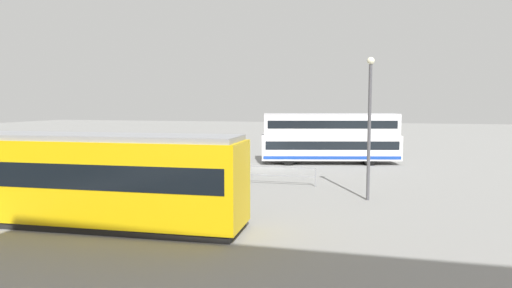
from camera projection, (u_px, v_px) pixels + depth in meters
The scene contains 8 objects.
ground_plane at pixel (265, 167), 32.75m from camera, with size 160.00×160.00×0.00m, color gray.
double_decker_bus at pixel (330, 138), 34.40m from camera, with size 10.85×4.85×3.90m.
tram_yellow at pixel (55, 177), 17.17m from camera, with size 15.02×3.09×3.51m.
pedestrian_near_railing at pixel (198, 161), 29.07m from camera, with size 0.45×0.45×1.59m.
pedestrian_crossing at pixel (207, 166), 26.38m from camera, with size 0.44×0.44×1.69m.
pedestrian_railing at pixel (236, 170), 25.98m from camera, with size 9.39×0.08×1.08m.
info_sign at pixel (176, 151), 27.80m from camera, with size 1.02×0.13×2.47m.
street_lamp at pixel (369, 117), 21.10m from camera, with size 0.36×0.36×6.84m.
Camera 1 is at (-7.32, 31.63, 4.65)m, focal length 31.10 mm.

